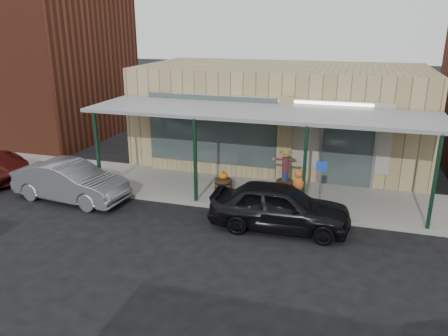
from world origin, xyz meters
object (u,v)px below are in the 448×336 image
(car_grey, at_px, (70,181))
(parked_sedan, at_px, (280,206))
(barrel_pumpkin, at_px, (223,183))
(barrel_scarecrow, at_px, (285,177))
(handicap_sign, at_px, (321,178))

(car_grey, bearing_deg, parked_sedan, -85.32)
(barrel_pumpkin, relative_size, parked_sedan, 0.18)
(barrel_scarecrow, xyz_separation_m, handicap_sign, (1.33, -1.24, 0.51))
(barrel_pumpkin, bearing_deg, handicap_sign, -11.56)
(handicap_sign, distance_m, parked_sedan, 1.88)
(handicap_sign, xyz_separation_m, parked_sedan, (-1.04, -1.49, -0.48))
(barrel_scarecrow, height_order, parked_sedan, barrel_scarecrow)
(barrel_scarecrow, distance_m, parked_sedan, 2.75)
(barrel_pumpkin, height_order, handicap_sign, handicap_sign)
(parked_sedan, xyz_separation_m, car_grey, (-7.39, 0.12, -0.03))
(parked_sedan, relative_size, car_grey, 1.02)
(parked_sedan, bearing_deg, car_grey, 87.49)
(handicap_sign, bearing_deg, barrel_pumpkin, 167.84)
(barrel_scarecrow, relative_size, barrel_pumpkin, 2.11)
(handicap_sign, height_order, car_grey, handicap_sign)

